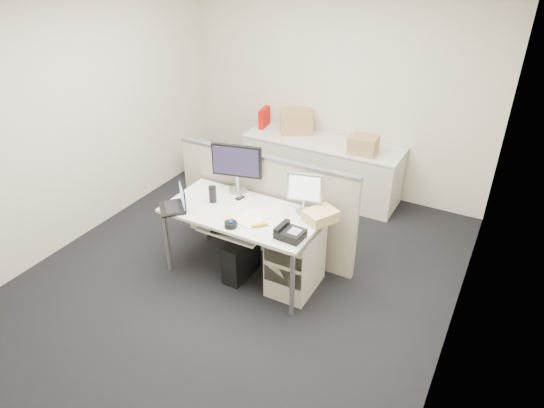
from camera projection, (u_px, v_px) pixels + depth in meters
The scene contains 28 objects.
floor at pixel (245, 273), 4.98m from camera, with size 4.00×4.50×0.01m, color black.
wall_back at pixel (336, 87), 6.01m from camera, with size 4.00×0.02×2.70m, color beige.
wall_front at pixel (18, 302), 2.59m from camera, with size 4.00×0.02×2.70m, color beige.
wall_left at pixel (80, 115), 5.12m from camera, with size 0.02×4.50×2.70m, color beige.
wall_right at pixel (477, 206), 3.47m from camera, with size 0.02×4.50×2.70m, color beige.
desk at pixel (243, 217), 4.64m from camera, with size 1.50×0.75×0.73m.
keyboard_tray at pixel (233, 230), 4.53m from camera, with size 0.62×0.32×0.02m, color silver.
drawer_pedestal at pixel (296, 259), 4.62m from camera, with size 0.40×0.55×0.65m, color #AAA393.
cubicle_partition at pixel (265, 207), 5.04m from camera, with size 2.00×0.06×1.10m, color #A8A08B.
back_counter at pixel (321, 168), 6.26m from camera, with size 2.00×0.60×0.72m, color #AAA393.
monitor_main at pixel (237, 169), 4.83m from camera, with size 0.51×0.20×0.51m, color black.
monitor_small at pixel (305, 194), 4.49m from camera, with size 0.33×0.16×0.40m, color #B7B7BC.
laptop at pixel (171, 198), 4.59m from camera, with size 0.31×0.23×0.23m, color black.
trackball at pixel (231, 224), 4.36m from camera, with size 0.12×0.12×0.05m, color black.
desk_phone at pixel (290, 234), 4.20m from camera, with size 0.24×0.19×0.08m, color black.
paper_stack at pixel (252, 219), 4.48m from camera, with size 0.23×0.29×0.01m, color silver.
sticky_pad at pixel (228, 218), 4.49m from camera, with size 0.08×0.08×0.01m, color gold.
travel_mug at pixel (213, 195), 4.73m from camera, with size 0.07×0.07×0.15m, color black.
banana at pixel (260, 225), 4.37m from camera, with size 0.18×0.04×0.04m, color yellow.
cellphone at pixel (240, 198), 4.82m from camera, with size 0.05×0.09×0.01m, color black.
manila_folders at pixel (321, 216), 4.44m from camera, with size 0.22×0.28×0.11m, color tan.
keyboard at pixel (235, 231), 4.46m from camera, with size 0.42×0.15×0.02m, color black.
pc_tower_desk at pixel (241, 258), 4.84m from camera, with size 0.18×0.45×0.42m, color black.
pc_tower_spare_dark at pixel (255, 159), 6.84m from camera, with size 0.19×0.47×0.43m, color black.
pc_tower_spare_silver at pixel (201, 160), 6.80m from camera, with size 0.20×0.50×0.46m, color #B7B7BC.
cardboard_box_left at pixel (296, 122), 6.27m from camera, with size 0.41×0.31×0.31m, color #AC7F4F.
cardboard_box_right at pixel (363, 146), 5.70m from camera, with size 0.32×0.25×0.23m, color #AC7F4F.
red_binder at pixel (264, 118), 6.46m from camera, with size 0.07×0.29×0.27m, color #B80B04.
Camera 1 is at (2.14, -3.34, 3.10)m, focal length 32.00 mm.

